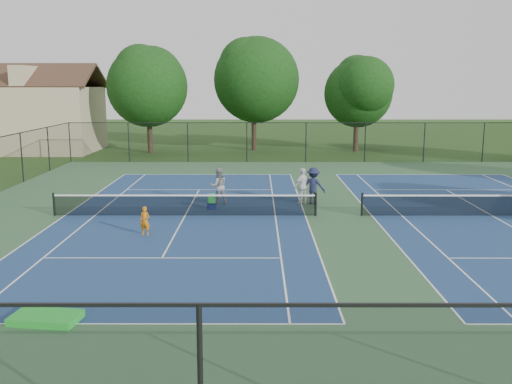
{
  "coord_description": "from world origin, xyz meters",
  "views": [
    {
      "loc": [
        -3.71,
        -25.28,
        5.95
      ],
      "look_at": [
        -3.76,
        -1.0,
        1.3
      ],
      "focal_mm": 40.0,
      "sensor_mm": 36.0,
      "label": 1
    }
  ],
  "objects_px": {
    "clapboard_house": "(38,116)",
    "ball_crate": "(212,206)",
    "tree_back_c": "(357,89)",
    "instructor": "(218,186)",
    "bystander_b": "(313,186)",
    "bystander_a": "(303,186)",
    "tree_back_b": "(254,76)",
    "tree_back_a": "(148,82)",
    "ball_hopper": "(211,199)",
    "child_player": "(145,221)"
  },
  "relations": [
    {
      "from": "instructor",
      "to": "ball_hopper",
      "type": "bearing_deg",
      "value": 58.23
    },
    {
      "from": "tree_back_c",
      "to": "ball_crate",
      "type": "bearing_deg",
      "value": -114.79
    },
    {
      "from": "tree_back_c",
      "to": "clapboard_house",
      "type": "relative_size",
      "value": 0.78
    },
    {
      "from": "tree_back_c",
      "to": "clapboard_house",
      "type": "distance_m",
      "value": 28.1
    },
    {
      "from": "bystander_a",
      "to": "ball_crate",
      "type": "relative_size",
      "value": 5.01
    },
    {
      "from": "tree_back_a",
      "to": "ball_crate",
      "type": "bearing_deg",
      "value": -72.56
    },
    {
      "from": "child_player",
      "to": "ball_crate",
      "type": "bearing_deg",
      "value": 78.96
    },
    {
      "from": "tree_back_c",
      "to": "ball_hopper",
      "type": "relative_size",
      "value": 19.41
    },
    {
      "from": "instructor",
      "to": "bystander_a",
      "type": "bearing_deg",
      "value": 161.65
    },
    {
      "from": "bystander_a",
      "to": "ball_hopper",
      "type": "distance_m",
      "value": 4.65
    },
    {
      "from": "tree_back_a",
      "to": "bystander_a",
      "type": "xyz_separation_m",
      "value": [
        11.57,
        -21.38,
        -5.13
      ]
    },
    {
      "from": "bystander_b",
      "to": "bystander_a",
      "type": "bearing_deg",
      "value": 14.1
    },
    {
      "from": "tree_back_c",
      "to": "instructor",
      "type": "bearing_deg",
      "value": -115.37
    },
    {
      "from": "tree_back_a",
      "to": "bystander_a",
      "type": "relative_size",
      "value": 5.03
    },
    {
      "from": "tree_back_b",
      "to": "clapboard_house",
      "type": "height_order",
      "value": "tree_back_b"
    },
    {
      "from": "bystander_b",
      "to": "ball_hopper",
      "type": "bearing_deg",
      "value": 30.78
    },
    {
      "from": "ball_hopper",
      "to": "clapboard_house",
      "type": "bearing_deg",
      "value": 125.92
    },
    {
      "from": "tree_back_c",
      "to": "tree_back_b",
      "type": "bearing_deg",
      "value": 173.66
    },
    {
      "from": "bystander_a",
      "to": "instructor",
      "type": "bearing_deg",
      "value": -35.52
    },
    {
      "from": "tree_back_a",
      "to": "ball_crate",
      "type": "relative_size",
      "value": 25.19
    },
    {
      "from": "tree_back_c",
      "to": "child_player",
      "type": "relative_size",
      "value": 7.26
    },
    {
      "from": "bystander_b",
      "to": "ball_crate",
      "type": "distance_m",
      "value": 5.18
    },
    {
      "from": "ball_crate",
      "to": "bystander_a",
      "type": "bearing_deg",
      "value": 15.27
    },
    {
      "from": "instructor",
      "to": "tree_back_c",
      "type": "bearing_deg",
      "value": -134.56
    },
    {
      "from": "tree_back_a",
      "to": "clapboard_house",
      "type": "xyz_separation_m",
      "value": [
        -10.0,
        1.0,
        -2.95
      ]
    },
    {
      "from": "tree_back_b",
      "to": "ball_hopper",
      "type": "distance_m",
      "value": 25.41
    },
    {
      "from": "tree_back_c",
      "to": "bystander_b",
      "type": "distance_m",
      "value": 23.62
    },
    {
      "from": "tree_back_b",
      "to": "instructor",
      "type": "height_order",
      "value": "tree_back_b"
    },
    {
      "from": "child_player",
      "to": "bystander_b",
      "type": "bearing_deg",
      "value": 53.8
    },
    {
      "from": "tree_back_b",
      "to": "instructor",
      "type": "relative_size",
      "value": 5.44
    },
    {
      "from": "tree_back_b",
      "to": "bystander_a",
      "type": "height_order",
      "value": "tree_back_b"
    },
    {
      "from": "clapboard_house",
      "to": "ball_hopper",
      "type": "bearing_deg",
      "value": -54.08
    },
    {
      "from": "tree_back_c",
      "to": "ball_crate",
      "type": "relative_size",
      "value": 23.11
    },
    {
      "from": "tree_back_a",
      "to": "clapboard_house",
      "type": "height_order",
      "value": "tree_back_a"
    },
    {
      "from": "tree_back_a",
      "to": "bystander_a",
      "type": "bearing_deg",
      "value": -61.58
    },
    {
      "from": "tree_back_a",
      "to": "child_player",
      "type": "relative_size",
      "value": 7.92
    },
    {
      "from": "clapboard_house",
      "to": "ball_crate",
      "type": "height_order",
      "value": "clapboard_house"
    },
    {
      "from": "clapboard_house",
      "to": "tree_back_b",
      "type": "bearing_deg",
      "value": 3.01
    },
    {
      "from": "tree_back_c",
      "to": "ball_crate",
      "type": "height_order",
      "value": "tree_back_c"
    },
    {
      "from": "clapboard_house",
      "to": "bystander_b",
      "type": "bearing_deg",
      "value": -45.43
    },
    {
      "from": "instructor",
      "to": "clapboard_house",
      "type": "bearing_deg",
      "value": -71.48
    },
    {
      "from": "child_player",
      "to": "bystander_b",
      "type": "xyz_separation_m",
      "value": [
        7.25,
        5.93,
        0.35
      ]
    },
    {
      "from": "clapboard_house",
      "to": "instructor",
      "type": "xyz_separation_m",
      "value": [
        17.36,
        -22.45,
        -2.17
      ]
    },
    {
      "from": "tree_back_a",
      "to": "tree_back_b",
      "type": "height_order",
      "value": "tree_back_b"
    },
    {
      "from": "tree_back_a",
      "to": "bystander_b",
      "type": "bearing_deg",
      "value": -60.57
    },
    {
      "from": "tree_back_c",
      "to": "instructor",
      "type": "relative_size",
      "value": 4.55
    },
    {
      "from": "ball_hopper",
      "to": "bystander_a",
      "type": "bearing_deg",
      "value": 15.27
    },
    {
      "from": "tree_back_a",
      "to": "tree_back_c",
      "type": "bearing_deg",
      "value": 3.18
    },
    {
      "from": "tree_back_b",
      "to": "tree_back_c",
      "type": "distance_m",
      "value": 9.12
    },
    {
      "from": "tree_back_c",
      "to": "child_player",
      "type": "distance_m",
      "value": 31.63
    }
  ]
}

